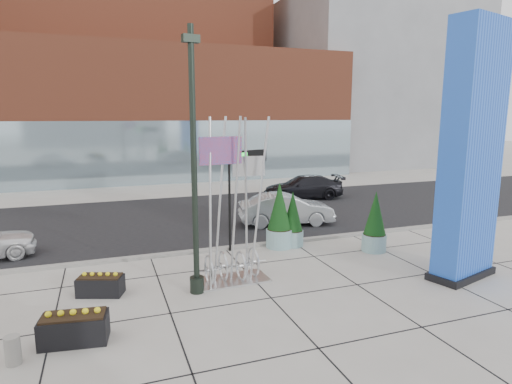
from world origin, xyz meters
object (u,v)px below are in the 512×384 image
object	(u,v)px
blue_pylon	(471,158)
lamp_post	(195,189)
concrete_bollard	(13,350)
public_art_sculpture	(232,240)
overhead_street_sign	(246,165)
car_silver_mid	(286,210)

from	to	relation	value
blue_pylon	lamp_post	xyz separation A→B (m)	(-8.72, 1.75, -0.81)
lamp_post	concrete_bollard	world-z (taller)	lamp_post
public_art_sculpture	overhead_street_sign	xyz separation A→B (m)	(1.52, 3.10, 2.03)
blue_pylon	lamp_post	world-z (taller)	blue_pylon
blue_pylon	public_art_sculpture	distance (m)	8.19
lamp_post	car_silver_mid	world-z (taller)	lamp_post
public_art_sculpture	overhead_street_sign	distance (m)	4.01
public_art_sculpture	concrete_bollard	distance (m)	6.72
public_art_sculpture	car_silver_mid	bearing A→B (deg)	50.88
lamp_post	public_art_sculpture	distance (m)	2.29
lamp_post	concrete_bollard	distance (m)	6.00
blue_pylon	public_art_sculpture	bearing A→B (deg)	147.22
public_art_sculpture	concrete_bollard	xyz separation A→B (m)	(-5.92, -2.98, -1.09)
public_art_sculpture	car_silver_mid	distance (m)	7.79
blue_pylon	concrete_bollard	size ratio (longest dim) A/B	12.83
lamp_post	concrete_bollard	xyz separation A→B (m)	(-4.62, -2.47, -2.91)
blue_pylon	lamp_post	bearing A→B (deg)	152.82
concrete_bollard	overhead_street_sign	world-z (taller)	overhead_street_sign
lamp_post	public_art_sculpture	xyz separation A→B (m)	(1.30, 0.51, -1.82)
concrete_bollard	overhead_street_sign	distance (m)	10.10
lamp_post	blue_pylon	bearing A→B (deg)	-11.35
blue_pylon	car_silver_mid	xyz separation A→B (m)	(-2.76, 8.47, -3.27)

